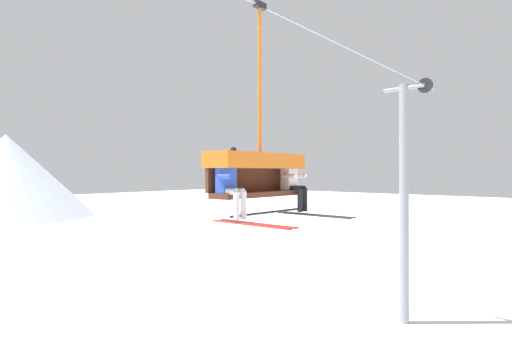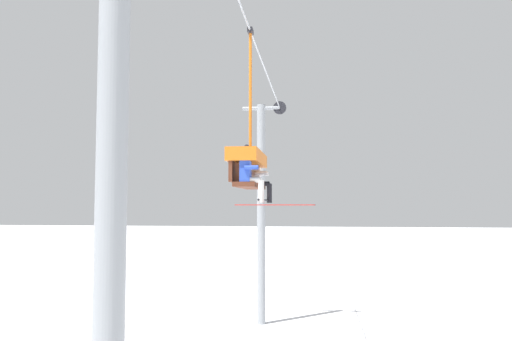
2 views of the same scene
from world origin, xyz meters
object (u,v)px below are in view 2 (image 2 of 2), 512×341
object	(u,v)px
skier_white	(261,179)
skier_blue	(251,173)
lift_tower_near	(112,215)
chairlift_chair	(247,163)
lift_tower_far	(262,207)

from	to	relation	value
skier_white	skier_blue	bearing A→B (deg)	179.79
lift_tower_near	chairlift_chair	size ratio (longest dim) A/B	2.28
chairlift_chair	skier_blue	size ratio (longest dim) A/B	2.42
lift_tower_near	chairlift_chair	bearing A→B (deg)	-6.69
lift_tower_far	chairlift_chair	size ratio (longest dim) A/B	2.28
skier_blue	lift_tower_near	bearing A→B (deg)	169.77
skier_blue	skier_white	world-z (taller)	skier_blue
chairlift_chair	skier_white	bearing A→B (deg)	-13.19
lift_tower_near	lift_tower_far	size ratio (longest dim) A/B	1.00
lift_tower_near	skier_white	size ratio (longest dim) A/B	5.52
chairlift_chair	skier_blue	world-z (taller)	chairlift_chair
chairlift_chair	skier_blue	bearing A→B (deg)	-167.16
chairlift_chair	skier_blue	xyz separation A→B (m)	(-0.94, -0.21, -0.31)
chairlift_chair	skier_white	world-z (taller)	chairlift_chair
skier_blue	skier_white	xyz separation A→B (m)	(1.88, -0.01, -0.02)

